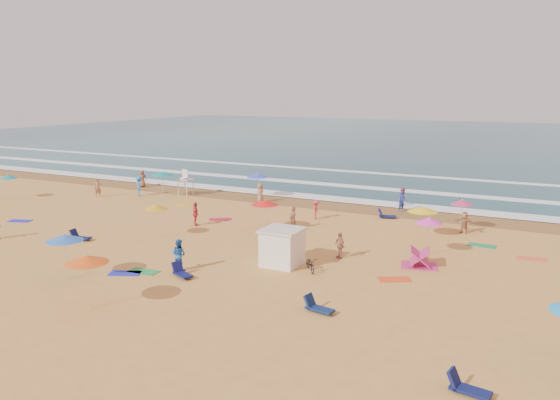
% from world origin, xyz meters
% --- Properties ---
extents(ground, '(220.00, 220.00, 0.00)m').
position_xyz_m(ground, '(0.00, 0.00, 0.00)').
color(ground, gold).
rests_on(ground, ground).
extents(ocean, '(220.00, 140.00, 0.18)m').
position_xyz_m(ocean, '(0.00, 84.00, 0.00)').
color(ocean, '#0C4756').
rests_on(ocean, ground).
extents(wet_sand, '(220.00, 220.00, 0.00)m').
position_xyz_m(wet_sand, '(0.00, 12.50, 0.01)').
color(wet_sand, olive).
rests_on(wet_sand, ground).
extents(surf_foam, '(200.00, 18.70, 0.05)m').
position_xyz_m(surf_foam, '(0.00, 21.32, 0.10)').
color(surf_foam, white).
rests_on(surf_foam, ground).
extents(cabana, '(2.00, 2.00, 2.00)m').
position_xyz_m(cabana, '(5.10, -4.08, 1.00)').
color(cabana, white).
rests_on(cabana, ground).
extents(cabana_roof, '(2.20, 2.20, 0.12)m').
position_xyz_m(cabana_roof, '(5.10, -4.08, 2.06)').
color(cabana_roof, silver).
rests_on(cabana_roof, cabana).
extents(bicycle, '(1.39, 1.56, 0.82)m').
position_xyz_m(bicycle, '(7.00, -4.38, 0.41)').
color(bicycle, black).
rests_on(bicycle, ground).
extents(lifeguard_stand, '(1.20, 1.20, 2.10)m').
position_xyz_m(lifeguard_stand, '(-12.59, 10.57, 1.05)').
color(lifeguard_stand, white).
rests_on(lifeguard_stand, ground).
extents(beach_umbrellas, '(51.10, 28.27, 0.78)m').
position_xyz_m(beach_umbrellas, '(0.59, -1.31, 2.14)').
color(beach_umbrellas, blue).
rests_on(beach_umbrellas, ground).
extents(loungers, '(60.67, 24.26, 0.34)m').
position_xyz_m(loungers, '(8.02, -4.35, 0.17)').
color(loungers, '#101752').
rests_on(loungers, ground).
extents(towels, '(48.31, 17.61, 0.03)m').
position_xyz_m(towels, '(-1.50, -1.65, 0.01)').
color(towels, '#B52416').
rests_on(towels, ground).
extents(popup_tents, '(10.85, 9.49, 1.20)m').
position_xyz_m(popup_tents, '(16.37, 2.91, 0.60)').
color(popup_tents, '#CA2D74').
rests_on(popup_tents, ground).
extents(beachgoers, '(37.12, 23.64, 2.12)m').
position_xyz_m(beachgoers, '(-4.87, 4.83, 0.84)').
color(beachgoers, '#AE7350').
rests_on(beachgoers, ground).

